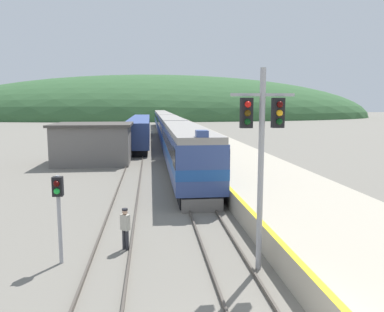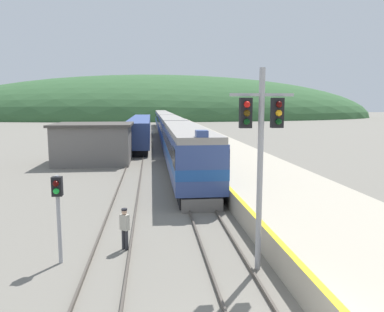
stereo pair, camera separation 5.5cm
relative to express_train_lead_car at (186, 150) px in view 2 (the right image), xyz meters
The scene contains 13 objects.
track_main 47.85m from the express_train_lead_car, 90.00° to the left, with size 1.52×180.00×0.16m.
track_siding 48.04m from the express_train_lead_car, 95.19° to the left, with size 1.52×180.00×0.16m.
platform 28.30m from the express_train_lead_car, 79.73° to the left, with size 6.95×140.00×1.13m.
distant_hills 135.16m from the express_train_lead_car, 90.00° to the left, with size 189.95×85.48×36.30m.
station_shed 12.01m from the express_train_lead_car, 134.62° to the left, with size 7.68×6.89×3.97m.
express_train_lead_car is the anchor object (origin of this frame).
carriage_second 22.35m from the express_train_lead_car, 90.00° to the left, with size 2.96×22.00×4.11m.
carriage_third 45.23m from the express_train_lead_car, 90.00° to the left, with size 2.96×22.00×4.11m.
carriage_fourth 68.11m from the express_train_lead_car, 90.00° to the left, with size 2.96×22.00×4.11m.
siding_train 29.16m from the express_train_lead_car, 98.57° to the left, with size 2.90×35.06×3.79m.
signal_mast_main 17.30m from the express_train_lead_car, 86.58° to the right, with size 2.20×0.42×7.08m.
signal_post_siding 16.98m from the express_train_lead_car, 111.16° to the right, with size 0.36×0.42×3.32m.
track_worker 15.30m from the express_train_lead_car, 104.55° to the right, with size 0.42×0.40×1.72m.
Camera 2 is at (-2.71, -7.31, 5.87)m, focal length 35.00 mm.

